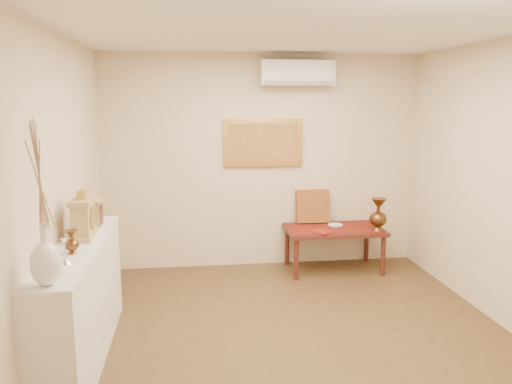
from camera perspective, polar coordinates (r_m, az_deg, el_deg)
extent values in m
plane|color=brown|center=(4.62, 4.93, -16.97)|extent=(4.50, 4.50, 0.00)
plane|color=white|center=(4.14, 5.54, 18.40)|extent=(4.50, 4.50, 0.00)
cube|color=beige|center=(6.36, 0.79, 3.46)|extent=(4.00, 0.02, 2.70)
cube|color=beige|center=(2.12, 18.87, -11.55)|extent=(4.00, 0.02, 2.70)
cube|color=beige|center=(4.22, -22.35, -0.91)|extent=(0.02, 4.50, 2.70)
cube|color=maroon|center=(6.33, 8.91, -4.04)|extent=(1.14, 0.59, 0.01)
cylinder|color=white|center=(6.43, 9.05, -3.72)|extent=(0.19, 0.19, 0.01)
cube|color=maroon|center=(6.09, 7.42, -4.49)|extent=(0.29, 0.31, 0.01)
cube|color=maroon|center=(6.50, 6.49, -1.62)|extent=(0.43, 0.19, 0.44)
cube|color=white|center=(4.42, -19.31, -12.05)|extent=(0.35, 2.00, 0.95)
cube|color=white|center=(4.26, -19.71, -5.94)|extent=(0.37, 2.02, 0.03)
cube|color=tan|center=(4.44, -19.03, -4.72)|extent=(0.16, 0.36, 0.05)
cube|color=tan|center=(4.41, -19.15, -2.84)|extent=(0.14, 0.30, 0.25)
cylinder|color=beige|center=(4.39, -18.19, -2.82)|extent=(0.01, 0.17, 0.17)
cylinder|color=#B98E3B|center=(4.39, -18.13, -2.82)|extent=(0.01, 0.19, 0.19)
cube|color=tan|center=(4.38, -19.26, -0.99)|extent=(0.17, 0.34, 0.04)
cube|color=#B98E3B|center=(4.37, -19.30, -0.28)|extent=(0.06, 0.11, 0.07)
cube|color=tan|center=(4.82, -18.17, -2.45)|extent=(0.15, 0.20, 0.22)
cube|color=#4C1E17|center=(4.82, -17.24, -3.02)|extent=(0.01, 0.17, 0.09)
cube|color=#4C1E17|center=(4.80, -17.30, -1.86)|extent=(0.01, 0.17, 0.09)
cube|color=tan|center=(4.80, -18.25, -1.03)|extent=(0.16, 0.21, 0.02)
cube|color=#4C1E17|center=(6.34, 8.90, -4.29)|extent=(1.20, 0.70, 0.05)
cylinder|color=#4C1E17|center=(6.02, 4.62, -7.73)|extent=(0.06, 0.06, 0.50)
cylinder|color=#4C1E17|center=(6.33, 14.31, -7.12)|extent=(0.06, 0.06, 0.50)
cylinder|color=#4C1E17|center=(6.56, 3.56, -6.17)|extent=(0.06, 0.06, 0.50)
cylinder|color=#4C1E17|center=(6.84, 12.52, -5.70)|extent=(0.06, 0.06, 0.50)
cube|color=#B98E3B|center=(6.31, 0.83, 5.68)|extent=(1.00, 0.05, 0.60)
cube|color=#B77A3F|center=(6.29, 0.87, 5.66)|extent=(0.88, 0.01, 0.48)
cube|color=white|center=(6.27, 4.72, 13.39)|extent=(0.90, 0.24, 0.30)
cube|color=gray|center=(6.14, 4.94, 12.33)|extent=(0.86, 0.02, 0.05)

